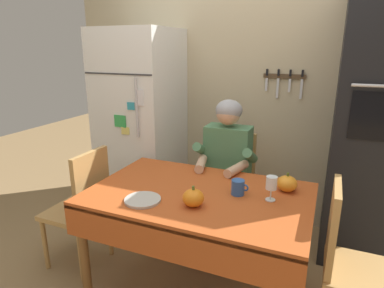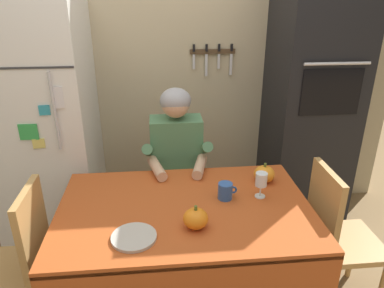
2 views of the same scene
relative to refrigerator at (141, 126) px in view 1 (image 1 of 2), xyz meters
The scene contains 13 objects.
back_wall_assembly 1.15m from the refrigerator, 21.31° to the left, with size 3.70×0.13×2.60m.
refrigerator is the anchor object (origin of this frame).
wall_oven 2.01m from the refrigerator, ahead, with size 0.60×0.64×2.10m.
dining_table 1.32m from the refrigerator, 42.91° to the right, with size 1.40×0.90×0.74m.
chair_behind_person 1.02m from the refrigerator, ahead, with size 0.40×0.40×0.93m.
seated_person 1.00m from the refrigerator, 16.53° to the right, with size 0.47×0.55×1.25m.
chair_left_side 1.02m from the refrigerator, 87.00° to the right, with size 0.40×0.40×0.93m.
chair_right_side 2.09m from the refrigerator, 25.42° to the right, with size 0.40×0.40×0.93m.
coffee_mug 1.44m from the refrigerator, 33.89° to the right, with size 0.11×0.08×0.10m.
wine_glass 1.61m from the refrigerator, 29.88° to the right, with size 0.07×0.07×0.15m.
pumpkin_large 1.60m from the refrigerator, 23.12° to the right, with size 0.13×0.13×0.13m.
pumpkin_medium 1.45m from the refrigerator, 46.76° to the right, with size 0.13×0.13×0.13m.
serving_tray 1.32m from the refrigerator, 58.48° to the right, with size 0.22×0.22×0.02m, color #B7B2A8.
Camera 1 is at (0.71, -1.69, 1.63)m, focal length 30.57 mm.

